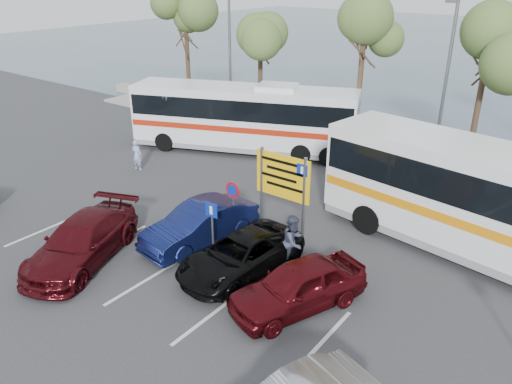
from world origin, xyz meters
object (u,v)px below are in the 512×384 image
Objects in this scene: street_lamp_right at (445,80)px; car_red at (298,286)px; coach_bus_left at (244,120)px; car_maroon at (82,241)px; car_blue at (200,224)px; street_lamp_left at (229,54)px; pedestrian_far at (293,242)px; direction_sign at (283,184)px; suv_black at (241,255)px; pedestrian_near at (137,155)px.

car_red is at bearing -87.81° from street_lamp_right.
car_maroon is (2.64, -12.36, -1.01)m from coach_bus_left.
coach_bus_left reaches higher than car_blue.
car_red is (13.50, -13.10, -3.86)m from street_lamp_left.
coach_bus_left is at bearing 127.75° from car_blue.
pedestrian_far is at bearing -42.95° from street_lamp_left.
direction_sign is 2.12m from pedestrian_far.
direction_sign is at bearing 153.79° from car_red.
street_lamp_left is 17.01m from pedestrian_far.
suv_black is at bearing 8.35° from car_maroon.
car_blue is (-4.46, -12.02, -3.84)m from street_lamp_right.
car_blue is (8.54, -12.02, -3.84)m from street_lamp_left.
coach_bus_left is at bearing -40.78° from street_lamp_left.
direction_sign reaches higher than suv_black.
car_blue is 3.69m from pedestrian_far.
suv_black is (4.80, 2.74, -0.10)m from car_maroon.
street_lamp_left reaches higher than direction_sign.
pedestrian_far is (8.66, -8.30, -0.80)m from coach_bus_left.
car_blue is at bearing -54.60° from street_lamp_left.
pedestrian_near is at bearing 105.51° from car_maroon.
car_red is 2.60m from suv_black.
street_lamp_left is 5.43m from coach_bus_left.
coach_bus_left is at bearing 133.99° from suv_black.
pedestrian_far is at bearing -40.75° from direction_sign.
coach_bus_left reaches higher than pedestrian_far.
pedestrian_near reaches higher than suv_black.
pedestrian_near is (-10.00, 1.80, -1.65)m from direction_sign.
car_red is (4.96, -1.08, -0.02)m from car_blue.
suv_black is at bearing -91.55° from direction_sign.
car_maroon is at bearing -114.04° from street_lamp_right.
pedestrian_far reaches higher than car_maroon.
car_blue is (-2.46, -1.70, -1.67)m from direction_sign.
suv_black is at bearing -99.25° from street_lamp_right.
suv_black is (2.40, -0.62, -0.11)m from car_blue.
car_red is 2.76× the size of pedestrian_near.
car_maroon is at bearing -140.96° from car_red.
suv_black is at bearing 148.93° from pedestrian_near.
street_lamp_left reaches higher than car_blue.
car_blue is 2.39× the size of pedestrian_far.
car_red is 0.93× the size of suv_black.
coach_bus_left is 10.36m from car_blue.
pedestrian_near reaches higher than car_maroon.
coach_bus_left reaches higher than car_maroon.
coach_bus_left is at bearing -162.37° from street_lamp_right.
car_maroon is 1.19× the size of car_red.
direction_sign is at bearing 44.99° from pedestrian_far.
pedestrian_far is at bearing 53.38° from suv_black.
pedestrian_near is (-12.00, -8.52, -3.82)m from street_lamp_right.
pedestrian_far is (11.16, -2.80, 0.18)m from pedestrian_near.
car_red is (10.00, -10.08, -1.02)m from coach_bus_left.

